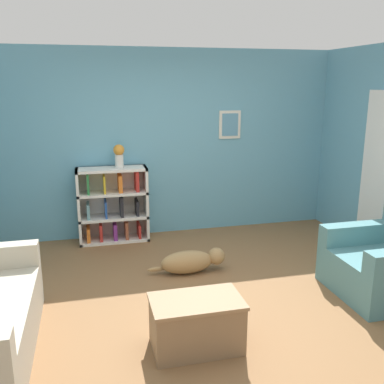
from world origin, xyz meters
name	(u,v)px	position (x,y,z in m)	size (l,w,h in m)	color
ground_plane	(202,304)	(0.00, 0.00, 0.00)	(14.00, 14.00, 0.00)	brown
wall_back	(161,144)	(0.00, 2.25, 1.30)	(5.60, 0.13, 2.60)	#609EB7
bookshelf	(113,206)	(-0.71, 2.03, 0.50)	(0.94, 0.34, 1.03)	silver
coffee_table	(196,322)	(-0.23, -0.68, 0.23)	(0.75, 0.45, 0.44)	#846647
dog	(192,261)	(0.08, 0.73, 0.14)	(0.90, 0.24, 0.27)	#9E7A4C
vase	(119,155)	(-0.61, 2.01, 1.20)	(0.15, 0.15, 0.31)	silver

